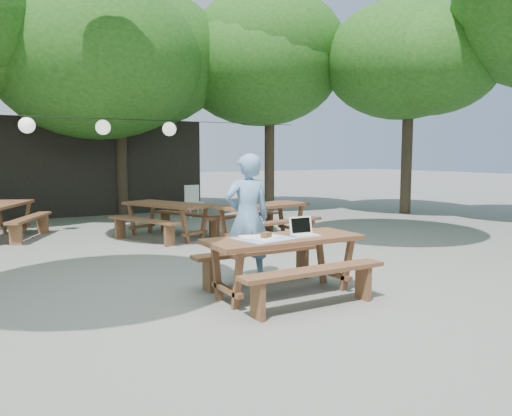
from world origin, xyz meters
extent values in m
plane|color=#61615C|center=(0.00, 0.00, 0.00)|extent=(80.00, 80.00, 0.00)
cube|color=black|center=(0.50, 10.50, 1.40)|extent=(6.00, 3.00, 2.80)
cube|color=#55301E|center=(0.48, -0.61, 0.72)|extent=(2.00, 0.80, 0.06)
cube|color=#55301E|center=(0.48, -1.26, 0.45)|extent=(1.90, 0.28, 0.05)
cube|color=#55301E|center=(0.48, 0.04, 0.45)|extent=(1.90, 0.28, 0.05)
cube|color=#55301E|center=(0.48, -0.61, 0.34)|extent=(1.70, 0.70, 0.69)
cube|color=#55301E|center=(2.34, 3.08, 0.72)|extent=(2.11, 1.14, 0.06)
cube|color=#55301E|center=(2.45, 2.44, 0.45)|extent=(1.92, 0.61, 0.05)
cube|color=#55301E|center=(2.22, 3.72, 0.45)|extent=(1.92, 0.61, 0.05)
cube|color=#55301E|center=(2.34, 3.08, 0.34)|extent=(1.80, 0.99, 0.69)
cube|color=#55301E|center=(-1.87, 5.61, 0.45)|extent=(1.08, 1.83, 0.05)
cube|color=#55301E|center=(0.69, 4.29, 0.72)|extent=(1.53, 2.15, 0.06)
cube|color=#55301E|center=(1.29, 4.55, 0.45)|extent=(1.02, 1.85, 0.05)
cube|color=#55301E|center=(0.10, 4.03, 0.45)|extent=(1.02, 1.85, 0.05)
cube|color=#55301E|center=(0.69, 4.29, 0.34)|extent=(1.32, 1.84, 0.69)
imported|color=#71A1CF|center=(0.44, 0.27, 0.90)|extent=(0.72, 0.54, 1.79)
cube|color=silver|center=(2.60, 7.36, 0.40)|extent=(0.45, 0.45, 0.04)
cube|color=silver|center=(2.61, 7.56, 0.66)|extent=(0.44, 0.05, 0.48)
cube|color=silver|center=(2.60, 7.36, 0.19)|extent=(0.43, 0.43, 0.38)
cube|color=white|center=(0.75, -0.70, 0.76)|extent=(0.34, 0.24, 0.02)
cube|color=white|center=(0.76, -0.58, 0.88)|extent=(0.33, 0.07, 0.23)
cube|color=black|center=(0.76, -0.59, 0.88)|extent=(0.28, 0.05, 0.19)
cube|color=#3B7FCA|center=(0.19, -0.61, 0.75)|extent=(0.74, 0.66, 0.01)
cube|color=white|center=(0.14, -0.63, 0.76)|extent=(0.30, 0.35, 0.00)
cube|color=white|center=(0.30, -0.50, 0.76)|extent=(0.24, 0.32, 0.00)
cube|color=white|center=(0.06, -0.46, 0.76)|extent=(0.29, 0.34, 0.00)
cube|color=brown|center=(0.23, -0.59, 0.80)|extent=(0.16, 0.14, 0.06)
cylinder|color=black|center=(0.50, 6.00, 2.60)|extent=(9.00, 0.02, 0.02)
sphere|color=white|center=(-1.80, 6.00, 2.40)|extent=(0.34, 0.34, 0.34)
sphere|color=white|center=(-0.20, 6.00, 2.40)|extent=(0.34, 0.34, 0.34)
sphere|color=white|center=(1.40, 6.00, 2.40)|extent=(0.34, 0.34, 0.34)
cylinder|color=#2D2319|center=(1.00, 9.00, 2.29)|extent=(0.32, 0.32, 4.58)
ellipsoid|color=#1D5015|center=(1.00, 9.00, 4.88)|extent=(5.32, 5.32, 3.99)
cylinder|color=#2D2319|center=(5.50, 8.00, 2.28)|extent=(0.32, 0.32, 4.56)
ellipsoid|color=#1D5015|center=(5.50, 8.00, 4.86)|extent=(4.90, 4.90, 3.68)
cylinder|color=#2D2319|center=(8.50, 5.00, 2.16)|extent=(0.32, 0.32, 4.32)
ellipsoid|color=#1D5015|center=(8.50, 5.00, 4.62)|extent=(4.47, 4.47, 3.35)
camera|label=1|loc=(-2.90, -5.81, 1.79)|focal=35.00mm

